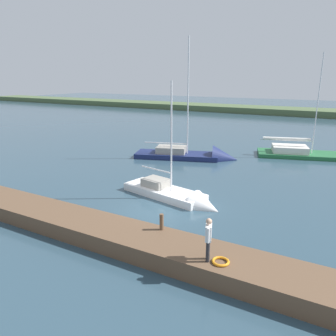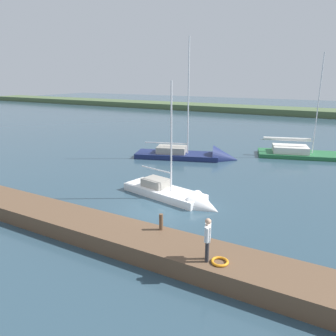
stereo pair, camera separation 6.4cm
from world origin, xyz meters
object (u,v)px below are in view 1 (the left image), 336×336
object	(u,v)px
sailboat_far_left	(197,157)
person_on_dock	(208,236)
mooring_post_near	(162,222)
life_ring_buoy	(221,262)
sailboat_near_dock	(333,157)
sailboat_outer_mooring	(177,199)

from	to	relation	value
sailboat_far_left	person_on_dock	distance (m)	18.73
mooring_post_near	life_ring_buoy	world-z (taller)	mooring_post_near
sailboat_near_dock	sailboat_far_left	bearing A→B (deg)	-166.71
sailboat_far_left	person_on_dock	size ratio (longest dim) A/B	7.03
sailboat_outer_mooring	person_on_dock	world-z (taller)	sailboat_outer_mooring
life_ring_buoy	sailboat_far_left	xyz separation A→B (m)	(8.47, -16.80, -0.69)
sailboat_near_dock	mooring_post_near	bearing A→B (deg)	-121.73
mooring_post_near	life_ring_buoy	xyz separation A→B (m)	(-3.25, 1.28, -0.32)
mooring_post_near	sailboat_outer_mooring	xyz separation A→B (m)	(2.01, -5.35, -1.08)
mooring_post_near	sailboat_far_left	world-z (taller)	sailboat_far_left
life_ring_buoy	sailboat_far_left	size ratio (longest dim) A/B	0.06
mooring_post_near	sailboat_far_left	bearing A→B (deg)	-71.41
sailboat_far_left	person_on_dock	xyz separation A→B (m)	(-7.98, 16.86, 1.62)
person_on_dock	mooring_post_near	bearing A→B (deg)	-45.09
life_ring_buoy	sailboat_outer_mooring	xyz separation A→B (m)	(5.26, -6.62, -0.76)
sailboat_near_dock	person_on_dock	size ratio (longest dim) A/B	6.71
mooring_post_near	life_ring_buoy	bearing A→B (deg)	158.54
mooring_post_near	sailboat_far_left	xyz separation A→B (m)	(5.22, -15.52, -1.02)
mooring_post_near	sailboat_far_left	size ratio (longest dim) A/B	0.06
sailboat_far_left	sailboat_near_dock	world-z (taller)	sailboat_far_left
sailboat_far_left	sailboat_near_dock	distance (m)	12.85
mooring_post_near	sailboat_outer_mooring	distance (m)	5.81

